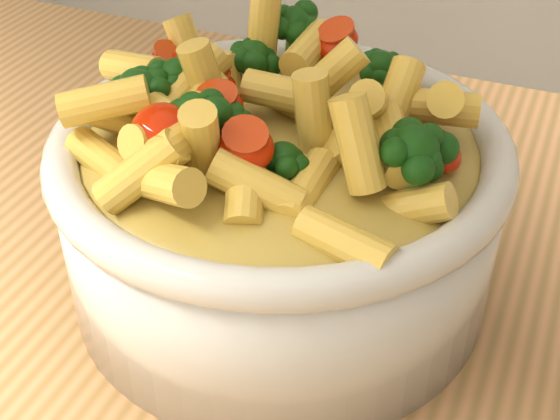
% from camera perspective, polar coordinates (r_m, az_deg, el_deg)
% --- Properties ---
extents(serving_bowl, '(0.27, 0.27, 0.12)m').
position_cam_1_polar(serving_bowl, '(0.48, 0.00, 0.14)').
color(serving_bowl, silver).
rests_on(serving_bowl, table).
extents(pasta_salad, '(0.22, 0.22, 0.05)m').
position_cam_1_polar(pasta_salad, '(0.44, 0.00, 7.74)').
color(pasta_salad, '#FFC850').
rests_on(pasta_salad, serving_bowl).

